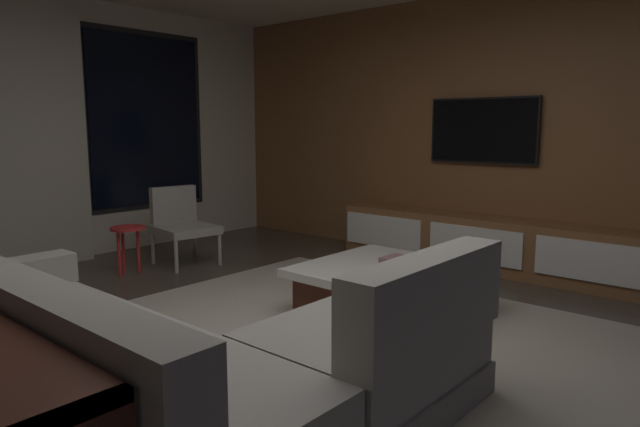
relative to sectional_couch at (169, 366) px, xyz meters
The scene contains 11 objects.
floor 0.98m from the sectional_couch, ahead, with size 9.20×9.20×0.00m, color #473D33.
back_wall_with_window 3.93m from the sectional_couch, 76.63° to the left, with size 6.60×0.30×2.70m.
media_wall 4.13m from the sectional_couch, ahead, with size 0.12×7.80×2.70m.
area_rug 1.32m from the sectional_couch, ahead, with size 3.20×3.80×0.01m, color #ADA391.
sectional_couch is the anchor object (origin of this frame).
coffee_table 2.00m from the sectional_couch, ahead, with size 1.16×1.16×0.36m.
book_stack_on_coffee_table 2.03m from the sectional_couch, ahead, with size 0.26×0.21×0.08m.
accent_chair_near_window 3.27m from the sectional_couch, 53.56° to the left, with size 0.61×0.63×0.78m.
side_stool 2.95m from the sectional_couch, 63.06° to the left, with size 0.32×0.32×0.46m.
media_console 3.71m from the sectional_couch, ahead, with size 0.46×3.10×0.52m.
mounted_tv 4.04m from the sectional_couch, ahead, with size 0.05×1.11×0.64m.
Camera 1 is at (-2.35, -2.22, 1.39)m, focal length 31.71 mm.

